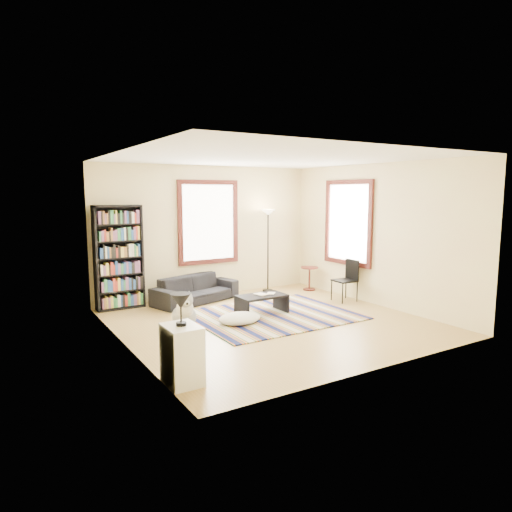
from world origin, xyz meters
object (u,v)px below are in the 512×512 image
folding_chair (344,281)px  white_cabinet (182,355)px  floor_cushion (240,318)px  floor_lamp (268,251)px  coffee_table (262,305)px  dog (184,309)px  side_table (309,279)px  sofa (195,289)px  bookshelf (119,257)px

folding_chair → white_cabinet: folding_chair is taller
floor_cushion → floor_lamp: size_ratio=0.41×
coffee_table → floor_lamp: bearing=54.0°
floor_cushion → dog: dog is taller
floor_lamp → side_table: 1.17m
folding_chair → sofa: bearing=153.0°
white_cabinet → dog: size_ratio=1.12×
side_table → dog: dog is taller
floor_cushion → white_cabinet: size_ratio=1.08×
floor_lamp → white_cabinet: floor_lamp is taller
bookshelf → coffee_table: bookshelf is taller
floor_lamp → dog: size_ratio=2.98×
floor_lamp → side_table: bearing=-24.6°
coffee_table → floor_lamp: (1.18, 1.62, 0.75)m
bookshelf → folding_chair: bookshelf is taller
coffee_table → floor_cushion: coffee_table is taller
folding_chair → floor_lamp: bearing=119.8°
bookshelf → dog: bookshelf is taller
floor_cushion → side_table: size_ratio=1.40×
bookshelf → white_cabinet: (-0.33, -3.93, -0.65)m
coffee_table → bookshelf: bearing=139.8°
floor_lamp → dog: bearing=-148.8°
coffee_table → white_cabinet: size_ratio=1.29×
sofa → folding_chair: bearing=-47.0°
sofa → floor_lamp: size_ratio=0.99×
coffee_table → floor_lamp: 2.14m
white_cabinet → floor_cushion: bearing=45.2°
bookshelf → floor_lamp: (3.30, -0.17, -0.07)m
floor_cushion → floor_lamp: bearing=46.8°
bookshelf → side_table: bookshelf is taller
floor_lamp → white_cabinet: 5.25m
sofa → white_cabinet: (-1.79, -3.66, 0.08)m
side_table → coffee_table: bearing=-149.4°
coffee_table → floor_lamp: floor_lamp is taller
sofa → floor_cushion: size_ratio=2.43×
dog → side_table: bearing=33.3°
floor_lamp → side_table: size_ratio=3.44×
sofa → floor_cushion: bearing=-107.1°
bookshelf → coffee_table: bearing=-40.2°
folding_chair → dog: (-3.56, -0.02, -0.12)m
bookshelf → floor_cushion: 2.73m
side_table → sofa: bearing=173.6°
coffee_table → floor_cushion: 0.74m
folding_chair → dog: size_ratio=1.38×
dog → floor_lamp: bearing=45.4°
folding_chair → white_cabinet: (-4.45, -2.12, -0.08)m
side_table → floor_lamp: bearing=155.4°
floor_cushion → folding_chair: folding_chair is taller
sofa → white_cabinet: bearing=-133.1°
sofa → white_cabinet: 4.07m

